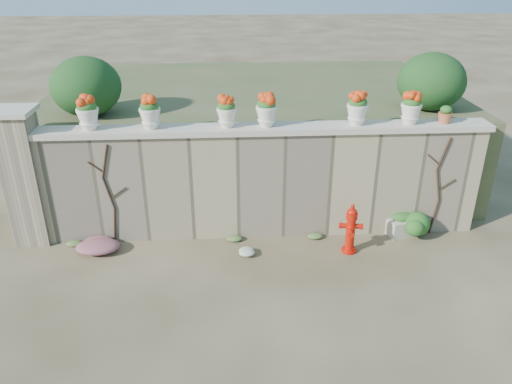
{
  "coord_description": "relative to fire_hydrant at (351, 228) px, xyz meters",
  "views": [
    {
      "loc": [
        -0.58,
        -6.43,
        4.77
      ],
      "look_at": [
        -0.11,
        1.4,
        1.04
      ],
      "focal_mm": 35.0,
      "sensor_mm": 36.0,
      "label": 1
    }
  ],
  "objects": [
    {
      "name": "terracotta_pot",
      "position": [
        1.71,
        0.78,
        1.77
      ],
      "size": [
        0.25,
        0.25,
        0.3
      ],
      "color": "#AB5A34",
      "rests_on": "wall_cap"
    },
    {
      "name": "vine_right",
      "position": [
        1.71,
        0.56,
        0.52
      ],
      "size": [
        0.6,
        0.04,
        1.91
      ],
      "color": "black",
      "rests_on": "ground"
    },
    {
      "name": "urn_pot_2",
      "position": [
        -2.11,
        0.78,
        1.9
      ],
      "size": [
        0.34,
        0.34,
        0.54
      ],
      "color": "silver",
      "rests_on": "wall_cap"
    },
    {
      "name": "gate_pillar",
      "position": [
        -5.67,
        0.78,
        0.79
      ],
      "size": [
        0.72,
        0.72,
        2.48
      ],
      "color": "#9B8B67",
      "rests_on": "ground"
    },
    {
      "name": "back_shrub_right",
      "position": [
        1.88,
        1.98,
        2.08
      ],
      "size": [
        1.3,
        1.3,
        1.1
      ],
      "primitive_type": "ellipsoid",
      "color": "#143814",
      "rests_on": "raised_fill"
    },
    {
      "name": "planter_box",
      "position": [
        1.12,
        0.53,
        -0.26
      ],
      "size": [
        0.61,
        0.45,
        0.45
      ],
      "rotation": [
        0.0,
        0.0,
        0.27
      ],
      "color": "beige",
      "rests_on": "ground"
    },
    {
      "name": "urn_pot_5",
      "position": [
        1.08,
        0.78,
        1.91
      ],
      "size": [
        0.36,
        0.36,
        0.56
      ],
      "color": "silver",
      "rests_on": "wall_cap"
    },
    {
      "name": "white_flowers",
      "position": [
        -1.77,
        -0.02,
        -0.38
      ],
      "size": [
        0.46,
        0.37,
        0.17
      ],
      "primitive_type": "ellipsoid",
      "color": "white",
      "rests_on": "ground"
    },
    {
      "name": "urn_pot_0",
      "position": [
        -4.42,
        0.78,
        1.92
      ],
      "size": [
        0.37,
        0.37,
        0.59
      ],
      "color": "silver",
      "rests_on": "wall_cap"
    },
    {
      "name": "green_shrub",
      "position": [
        1.37,
        0.33,
        -0.15
      ],
      "size": [
        0.66,
        0.59,
        0.63
      ],
      "primitive_type": "ellipsoid",
      "color": "#1E5119",
      "rests_on": "ground"
    },
    {
      "name": "ground",
      "position": [
        -1.52,
        -1.02,
        -0.47
      ],
      "size": [
        80.0,
        80.0,
        0.0
      ],
      "primitive_type": "plane",
      "color": "#463A23",
      "rests_on": "ground"
    },
    {
      "name": "back_shrub_left",
      "position": [
        -4.72,
        1.98,
        2.08
      ],
      "size": [
        1.3,
        1.3,
        1.1
      ],
      "primitive_type": "ellipsoid",
      "color": "#143814",
      "rests_on": "raised_fill"
    },
    {
      "name": "magenta_clump",
      "position": [
        -4.27,
        0.33,
        -0.33
      ],
      "size": [
        1.01,
        0.68,
        0.27
      ],
      "primitive_type": "ellipsoid",
      "color": "#C72778",
      "rests_on": "ground"
    },
    {
      "name": "fire_hydrant",
      "position": [
        0.0,
        0.0,
        0.0
      ],
      "size": [
        0.4,
        0.29,
        0.93
      ],
      "rotation": [
        0.0,
        0.0,
        -0.15
      ],
      "color": "#BE1407",
      "rests_on": "ground"
    },
    {
      "name": "urn_pot_1",
      "position": [
        -3.4,
        0.78,
        1.91
      ],
      "size": [
        0.36,
        0.36,
        0.56
      ],
      "color": "silver",
      "rests_on": "wall_cap"
    },
    {
      "name": "wall_cap",
      "position": [
        -1.52,
        0.78,
        1.58
      ],
      "size": [
        8.1,
        0.52,
        0.1
      ],
      "primitive_type": "cube",
      "color": "beige",
      "rests_on": "stone_wall"
    },
    {
      "name": "vine_left",
      "position": [
        -4.19,
        0.56,
        0.52
      ],
      "size": [
        0.6,
        0.04,
        1.91
      ],
      "color": "black",
      "rests_on": "ground"
    },
    {
      "name": "stone_wall",
      "position": [
        -1.52,
        0.78,
        0.53
      ],
      "size": [
        8.0,
        0.4,
        2.0
      ],
      "primitive_type": "cube",
      "color": "#9B8B67",
      "rests_on": "ground"
    },
    {
      "name": "urn_pot_3",
      "position": [
        -1.43,
        0.78,
        1.91
      ],
      "size": [
        0.36,
        0.36,
        0.57
      ],
      "color": "silver",
      "rests_on": "wall_cap"
    },
    {
      "name": "urn_pot_4",
      "position": [
        0.14,
        0.78,
        1.92
      ],
      "size": [
        0.37,
        0.37,
        0.58
      ],
      "color": "silver",
      "rests_on": "wall_cap"
    },
    {
      "name": "raised_fill",
      "position": [
        -1.52,
        3.98,
        0.53
      ],
      "size": [
        9.0,
        6.0,
        2.0
      ],
      "primitive_type": "cube",
      "color": "#384C23",
      "rests_on": "ground"
    }
  ]
}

